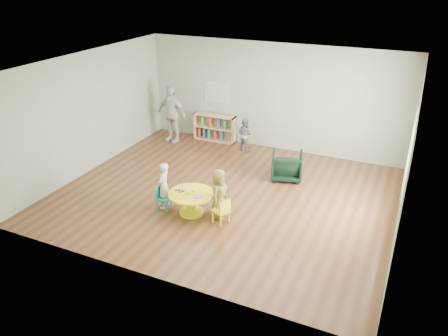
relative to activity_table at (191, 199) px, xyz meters
The scene contains 11 objects.
room 1.89m from the activity_table, 72.84° to the left, with size 7.10×7.00×2.80m.
activity_table is the anchor object (origin of this frame).
kid_chair_left 0.63m from the activity_table, behind, with size 0.30×0.30×0.50m.
kid_chair_right 0.72m from the activity_table, ahead, with size 0.36×0.36×0.52m.
bookshelf 4.07m from the activity_table, 108.90° to the left, with size 1.20×0.30×0.75m.
alphabet_poster 4.31m from the activity_table, 108.18° to the left, with size 0.74×0.01×0.54m.
armchair 2.63m from the activity_table, 61.22° to the left, with size 0.69×0.71×0.64m, color black.
child_left 0.64m from the activity_table, behind, with size 0.36×0.23×0.98m, color silver.
child_right 0.60m from the activity_table, 10.16° to the left, with size 0.50×0.33×1.02m, color yellow.
toddler 3.51m from the activity_table, 94.32° to the left, with size 0.44×0.34×0.90m, color #161B37.
adult_caretaker 4.07m from the activity_table, 125.77° to the left, with size 0.93×0.39×1.59m, color silver.
Camera 1 is at (3.43, -7.62, 4.55)m, focal length 35.00 mm.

